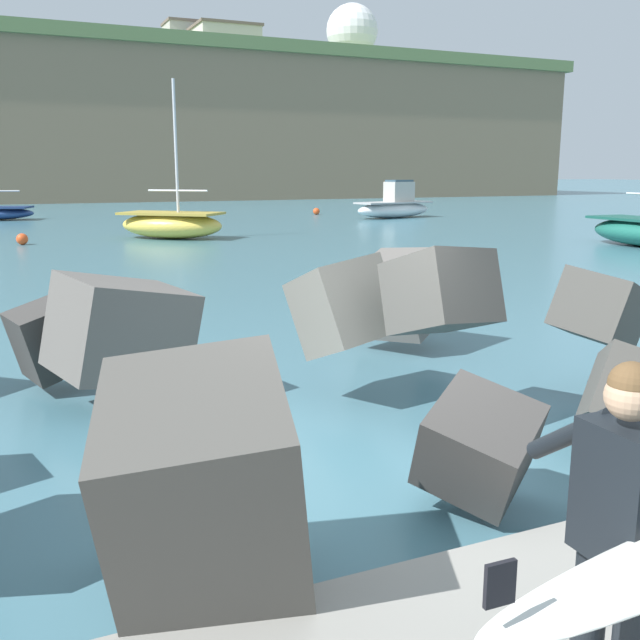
{
  "coord_description": "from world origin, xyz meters",
  "views": [
    {
      "loc": [
        -3.02,
        -5.5,
        2.77
      ],
      "look_at": [
        -0.37,
        0.5,
        1.4
      ],
      "focal_mm": 40.0,
      "sensor_mm": 36.0,
      "label": 1
    }
  ],
  "objects_px": {
    "radar_dome": "(352,36)",
    "boat_mid_centre": "(395,206)",
    "station_building_central": "(186,45)",
    "boat_near_right": "(172,224)",
    "station_building_west": "(225,44)",
    "mooring_buoy_inner": "(22,239)",
    "mooring_buoy_middle": "(316,211)"
  },
  "relations": [
    {
      "from": "radar_dome",
      "to": "boat_mid_centre",
      "type": "bearing_deg",
      "value": -113.62
    },
    {
      "from": "boat_mid_centre",
      "to": "station_building_central",
      "type": "bearing_deg",
      "value": 89.64
    },
    {
      "from": "boat_near_right",
      "to": "station_building_central",
      "type": "height_order",
      "value": "station_building_central"
    },
    {
      "from": "radar_dome",
      "to": "station_building_west",
      "type": "relative_size",
      "value": 1.31
    },
    {
      "from": "mooring_buoy_inner",
      "to": "mooring_buoy_middle",
      "type": "bearing_deg",
      "value": 36.27
    },
    {
      "from": "boat_near_right",
      "to": "boat_mid_centre",
      "type": "distance_m",
      "value": 17.43
    },
    {
      "from": "mooring_buoy_inner",
      "to": "station_building_central",
      "type": "relative_size",
      "value": 0.08
    },
    {
      "from": "mooring_buoy_inner",
      "to": "radar_dome",
      "type": "relative_size",
      "value": 0.05
    },
    {
      "from": "mooring_buoy_middle",
      "to": "station_building_west",
      "type": "bearing_deg",
      "value": 81.14
    },
    {
      "from": "station_building_central",
      "to": "mooring_buoy_inner",
      "type": "bearing_deg",
      "value": -109.54
    },
    {
      "from": "boat_mid_centre",
      "to": "station_building_central",
      "type": "distance_m",
      "value": 55.14
    },
    {
      "from": "station_building_west",
      "to": "station_building_central",
      "type": "height_order",
      "value": "station_building_central"
    },
    {
      "from": "mooring_buoy_middle",
      "to": "station_building_central",
      "type": "relative_size",
      "value": 0.08
    },
    {
      "from": "boat_near_right",
      "to": "station_building_central",
      "type": "distance_m",
      "value": 64.91
    },
    {
      "from": "radar_dome",
      "to": "station_building_central",
      "type": "distance_m",
      "value": 22.81
    },
    {
      "from": "radar_dome",
      "to": "station_building_central",
      "type": "height_order",
      "value": "radar_dome"
    },
    {
      "from": "mooring_buoy_inner",
      "to": "station_building_central",
      "type": "distance_m",
      "value": 66.93
    },
    {
      "from": "radar_dome",
      "to": "boat_near_right",
      "type": "bearing_deg",
      "value": -122.31
    },
    {
      "from": "station_building_central",
      "to": "boat_mid_centre",
      "type": "bearing_deg",
      "value": -90.36
    },
    {
      "from": "station_building_central",
      "to": "station_building_west",
      "type": "bearing_deg",
      "value": -64.29
    },
    {
      "from": "boat_mid_centre",
      "to": "mooring_buoy_middle",
      "type": "relative_size",
      "value": 12.96
    },
    {
      "from": "mooring_buoy_inner",
      "to": "boat_mid_centre",
      "type": "bearing_deg",
      "value": 21.65
    },
    {
      "from": "station_building_west",
      "to": "radar_dome",
      "type": "bearing_deg",
      "value": 18.21
    },
    {
      "from": "boat_near_right",
      "to": "station_building_west",
      "type": "xyz_separation_m",
      "value": [
        18.77,
        54.26,
        16.61
      ]
    },
    {
      "from": "mooring_buoy_middle",
      "to": "radar_dome",
      "type": "xyz_separation_m",
      "value": [
        26.03,
        47.62,
        20.36
      ]
    },
    {
      "from": "boat_mid_centre",
      "to": "mooring_buoy_inner",
      "type": "height_order",
      "value": "boat_mid_centre"
    },
    {
      "from": "station_building_west",
      "to": "mooring_buoy_inner",
      "type": "bearing_deg",
      "value": -114.31
    },
    {
      "from": "mooring_buoy_inner",
      "to": "station_building_west",
      "type": "relative_size",
      "value": 0.06
    },
    {
      "from": "boat_mid_centre",
      "to": "station_building_central",
      "type": "height_order",
      "value": "station_building_central"
    },
    {
      "from": "boat_near_right",
      "to": "radar_dome",
      "type": "height_order",
      "value": "radar_dome"
    },
    {
      "from": "mooring_buoy_inner",
      "to": "radar_dome",
      "type": "xyz_separation_m",
      "value": [
        44.25,
        60.99,
        20.36
      ]
    },
    {
      "from": "station_building_central",
      "to": "boat_near_right",
      "type": "bearing_deg",
      "value": -104.56
    }
  ]
}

